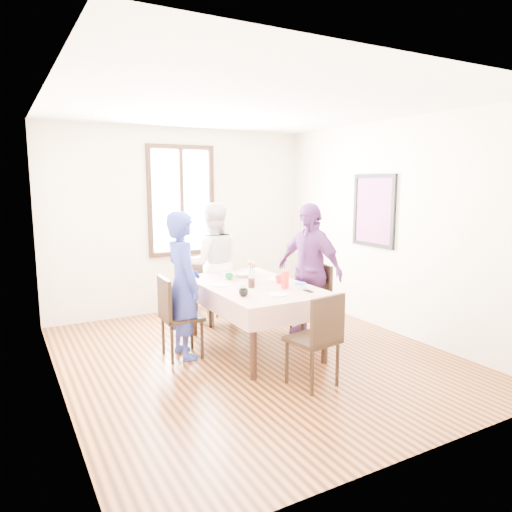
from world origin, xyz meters
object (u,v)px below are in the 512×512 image
dining_table (254,317)px  chair_left (182,317)px  chair_right (309,301)px  chair_near (312,339)px  person_far (214,264)px  person_right (308,271)px  chair_far (213,290)px  person_left (183,285)px

dining_table → chair_left: 0.84m
chair_right → chair_near: (-0.82, -1.21, 0.00)m
chair_right → person_far: person_far is taller
dining_table → person_right: (0.80, 0.05, 0.46)m
person_far → chair_left: bearing=64.6°
chair_right → chair_far: size_ratio=1.00×
chair_left → chair_near: (0.82, -1.31, 0.00)m
person_right → chair_right: bearing=75.9°
chair_left → person_right: size_ratio=0.54×
dining_table → chair_right: chair_right is taller
chair_near → person_right: (0.80, 1.21, 0.38)m
chair_near → person_left: (-0.80, 1.31, 0.36)m
chair_far → chair_near: bearing=80.3°
dining_table → person_left: size_ratio=1.04×
chair_right → chair_far: 1.38m
dining_table → person_far: person_far is taller
chair_near → chair_right: bearing=46.2°
chair_near → person_right: 1.50m
chair_near → person_right: person_right is taller
chair_near → person_far: (0.00, 2.29, 0.37)m
chair_left → chair_near: same height
dining_table → person_right: person_right is taller
chair_right → chair_near: same height
chair_near → person_left: bearing=112.0°
chair_far → chair_right: bearing=117.1°
chair_left → person_right: 1.67m
chair_right → person_left: person_left is taller
dining_table → person_right: 0.93m
chair_right → person_right: 0.38m
chair_far → person_left: (-0.80, -1.00, 0.36)m
chair_right → person_right: person_right is taller
chair_left → chair_near: bearing=34.1°
person_left → person_right: bearing=-94.8°
chair_right → person_left: (-1.63, 0.10, 0.36)m
person_left → chair_left: bearing=88.9°
chair_near → person_far: person_far is taller
person_far → person_right: size_ratio=0.99×
chair_far → person_right: bearing=116.4°
person_right → dining_table: bearing=-100.4°
chair_right → person_far: bearing=46.9°
chair_far → person_left: bearing=41.5°
chair_far → chair_near: 2.31m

